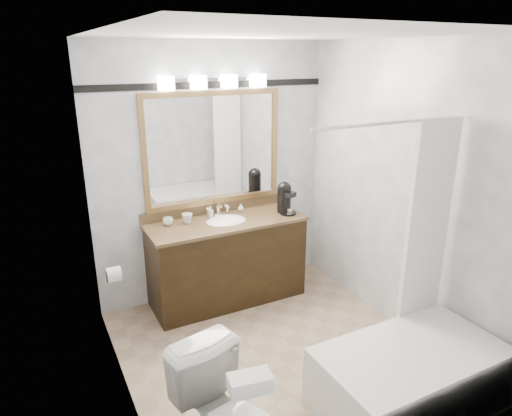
{
  "coord_description": "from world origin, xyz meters",
  "views": [
    {
      "loc": [
        -1.64,
        -2.77,
        2.38
      ],
      "look_at": [
        -0.02,
        0.35,
        1.18
      ],
      "focal_mm": 32.0,
      "sensor_mm": 36.0,
      "label": 1
    }
  ],
  "objects": [
    {
      "name": "soap_bar",
      "position": [
        -0.03,
        1.13,
        0.86
      ],
      "size": [
        0.08,
        0.06,
        0.02
      ],
      "primitive_type": "cube",
      "rotation": [
        0.0,
        0.0,
        -0.3
      ],
      "color": "beige",
      "rests_on": "vanity"
    },
    {
      "name": "room",
      "position": [
        0.0,
        0.0,
        1.25
      ],
      "size": [
        2.42,
        2.62,
        2.52
      ],
      "color": "tan",
      "rests_on": "ground"
    },
    {
      "name": "soap_bottle_b",
      "position": [
        0.25,
        1.2,
        0.89
      ],
      "size": [
        0.06,
        0.06,
        0.08
      ],
      "primitive_type": "imported",
      "rotation": [
        0.0,
        0.0,
        0.02
      ],
      "color": "white",
      "rests_on": "vanity"
    },
    {
      "name": "vanity_light_bar",
      "position": [
        0.0,
        1.23,
        2.13
      ],
      "size": [
        1.02,
        0.14,
        0.12
      ],
      "color": "silver",
      "rests_on": "room"
    },
    {
      "name": "tissue_box",
      "position": [
        -0.82,
        -1.12,
        0.84
      ],
      "size": [
        0.23,
        0.15,
        0.09
      ],
      "primitive_type": "cube",
      "rotation": [
        0.0,
        0.0,
        -0.17
      ],
      "color": "white",
      "rests_on": "toilet"
    },
    {
      "name": "mirror",
      "position": [
        0.0,
        1.28,
        1.5
      ],
      "size": [
        1.4,
        0.04,
        1.1
      ],
      "color": "olive",
      "rests_on": "room"
    },
    {
      "name": "tp_roll",
      "position": [
        -1.14,
        0.66,
        0.7
      ],
      "size": [
        0.11,
        0.12,
        0.12
      ],
      "primitive_type": "cylinder",
      "rotation": [
        0.0,
        1.57,
        0.0
      ],
      "color": "white",
      "rests_on": "room"
    },
    {
      "name": "coffee_maker",
      "position": [
        0.61,
        0.95,
        1.02
      ],
      "size": [
        0.17,
        0.21,
        0.32
      ],
      "rotation": [
        0.0,
        0.0,
        0.32
      ],
      "color": "black",
      "rests_on": "vanity"
    },
    {
      "name": "cup_right",
      "position": [
        -0.35,
        1.13,
        0.9
      ],
      "size": [
        0.1,
        0.1,
        0.09
      ],
      "primitive_type": "imported",
      "rotation": [
        0.0,
        0.0,
        0.07
      ],
      "color": "white",
      "rests_on": "vanity"
    },
    {
      "name": "soap_bottle_a",
      "position": [
        -0.09,
        1.2,
        0.9
      ],
      "size": [
        0.06,
        0.06,
        0.1
      ],
      "primitive_type": "imported",
      "rotation": [
        0.0,
        0.0,
        0.31
      ],
      "color": "white",
      "rests_on": "vanity"
    },
    {
      "name": "vanity",
      "position": [
        0.0,
        1.02,
        0.44
      ],
      "size": [
        1.53,
        0.58,
        0.97
      ],
      "color": "black",
      "rests_on": "ground"
    },
    {
      "name": "bathtub",
      "position": [
        0.55,
        -0.9,
        0.28
      ],
      "size": [
        1.3,
        0.75,
        1.96
      ],
      "color": "white",
      "rests_on": "ground"
    },
    {
      "name": "cup_left",
      "position": [
        -0.53,
        1.15,
        0.89
      ],
      "size": [
        0.1,
        0.1,
        0.07
      ],
      "primitive_type": "imported",
      "rotation": [
        0.0,
        0.0,
        0.11
      ],
      "color": "white",
      "rests_on": "vanity"
    },
    {
      "name": "accent_stripe",
      "position": [
        0.0,
        1.29,
        2.1
      ],
      "size": [
        2.4,
        0.01,
        0.06
      ],
      "primitive_type": "cube",
      "color": "black",
      "rests_on": "room"
    }
  ]
}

